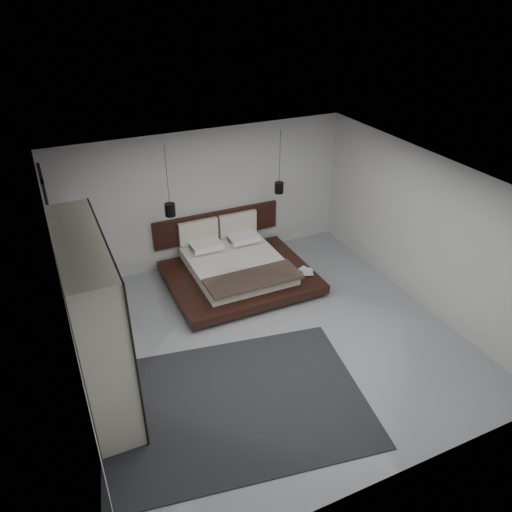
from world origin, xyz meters
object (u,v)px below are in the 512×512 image
bed (237,268)px  wardrobe (94,320)px  lattice_screen (56,243)px  pendant_right (279,188)px  rug (235,403)px  pendant_left (170,210)px

bed → wardrobe: wardrobe is taller
lattice_screen → wardrobe: size_ratio=1.02×
lattice_screen → bed: bearing=-9.7°
pendant_right → wardrobe: 4.68m
bed → rug: bed is taller
pendant_left → rug: (-0.19, -3.44, -1.58)m
lattice_screen → pendant_left: pendant_left is taller
pendant_left → rug: size_ratio=0.36×
pendant_left → pendant_right: same height
pendant_left → wardrobe: bearing=-127.0°
bed → pendant_right: pendant_right is taller
pendant_right → bed: bearing=-159.2°
rug → pendant_left: bearing=86.9°
bed → wardrobe: bearing=-146.2°
pendant_left → pendant_right: (2.24, -0.00, 0.05)m
lattice_screen → wardrobe: lattice_screen is taller
lattice_screen → rug: bearing=-62.6°
lattice_screen → rug: lattice_screen is taller
wardrobe → lattice_screen: bearing=95.8°
bed → pendant_left: size_ratio=2.05×
lattice_screen → pendant_left: bearing=-3.2°
pendant_right → wardrobe: size_ratio=0.50×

